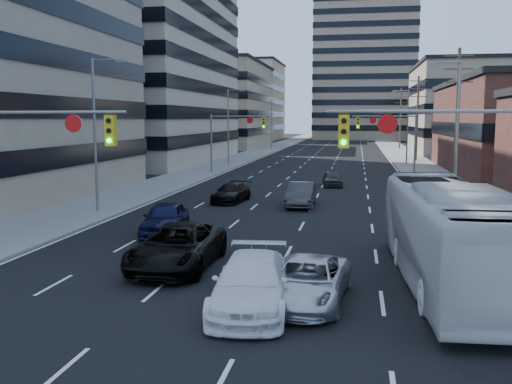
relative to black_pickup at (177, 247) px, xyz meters
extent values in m
plane|color=black|center=(2.00, -8.90, -0.81)|extent=(400.00, 400.00, 0.00)
cube|color=black|center=(2.00, 121.10, -0.80)|extent=(18.00, 300.00, 0.02)
cube|color=slate|center=(-9.50, 121.10, -0.73)|extent=(5.00, 300.00, 0.15)
cube|color=slate|center=(13.50, 121.10, -0.73)|extent=(5.00, 300.00, 0.15)
cube|color=#ADA089|center=(-25.00, 51.10, 13.19)|extent=(26.00, 34.00, 28.00)
cube|color=gray|center=(-22.00, 91.10, 7.19)|extent=(20.00, 30.00, 16.00)
cube|color=gray|center=(27.00, 79.10, 6.19)|extent=(22.00, 28.00, 14.00)
cube|color=gray|center=(8.00, 141.10, 28.19)|extent=(26.00, 26.00, 58.00)
cube|color=#ADA089|center=(-26.00, 131.10, 9.19)|extent=(24.00, 24.00, 20.00)
cube|color=gray|center=(34.00, 121.10, 5.19)|extent=(22.00, 22.00, 12.00)
cylinder|color=slate|center=(-4.75, -0.90, 4.99)|extent=(6.50, 0.12, 0.12)
cube|color=gold|center=(-2.10, -0.90, 4.34)|extent=(0.35, 0.28, 1.10)
cylinder|color=black|center=(-2.10, -1.06, 4.69)|extent=(0.18, 0.06, 0.18)
cylinder|color=black|center=(-2.10, -1.06, 4.34)|extent=(0.18, 0.06, 0.18)
cylinder|color=#0CE526|center=(-2.10, -1.06, 3.99)|extent=(0.18, 0.06, 0.18)
cylinder|color=white|center=(-3.50, -0.93, 4.59)|extent=(0.64, 0.06, 0.64)
cylinder|color=slate|center=(8.75, -0.90, 4.99)|extent=(6.50, 0.12, 0.12)
cube|color=gold|center=(6.10, -0.90, 4.34)|extent=(0.35, 0.28, 1.10)
cylinder|color=black|center=(6.10, -1.06, 4.69)|extent=(0.18, 0.06, 0.18)
cylinder|color=black|center=(6.10, -1.06, 4.34)|extent=(0.18, 0.06, 0.18)
cylinder|color=#0CE526|center=(6.10, -1.06, 3.99)|extent=(0.18, 0.06, 0.18)
cylinder|color=white|center=(7.50, -0.93, 4.59)|extent=(0.64, 0.06, 0.64)
cylinder|color=slate|center=(-8.00, 36.10, 2.19)|extent=(0.18, 0.18, 6.00)
cylinder|color=slate|center=(-5.00, 36.10, 4.99)|extent=(6.00, 0.12, 0.12)
cube|color=gold|center=(-2.60, 36.10, 4.34)|extent=(0.35, 0.28, 1.10)
cylinder|color=black|center=(-2.60, 35.94, 4.69)|extent=(0.18, 0.06, 0.18)
cylinder|color=black|center=(-2.60, 35.94, 4.34)|extent=(0.18, 0.06, 0.18)
cylinder|color=#0CE526|center=(-2.60, 35.94, 3.99)|extent=(0.18, 0.06, 0.18)
cylinder|color=white|center=(-4.00, 36.07, 4.59)|extent=(0.64, 0.06, 0.64)
cylinder|color=slate|center=(12.00, 36.10, 2.19)|extent=(0.18, 0.18, 6.00)
cylinder|color=slate|center=(9.00, 36.10, 4.99)|extent=(6.00, 0.12, 0.12)
cube|color=gold|center=(6.60, 36.10, 4.34)|extent=(0.35, 0.28, 1.10)
cylinder|color=black|center=(6.60, 35.94, 4.69)|extent=(0.18, 0.06, 0.18)
cylinder|color=black|center=(6.60, 35.94, 4.34)|extent=(0.18, 0.06, 0.18)
cylinder|color=#0CE526|center=(6.60, 35.94, 3.99)|extent=(0.18, 0.06, 0.18)
cylinder|color=white|center=(8.00, 36.07, 4.59)|extent=(0.64, 0.06, 0.64)
cylinder|color=#4C3D2D|center=(14.20, 27.10, 4.69)|extent=(0.28, 0.28, 11.00)
cube|color=#4C3D2D|center=(14.20, 27.10, 9.59)|extent=(2.20, 0.10, 0.10)
cube|color=#4C3D2D|center=(14.20, 27.10, 8.59)|extent=(2.20, 0.10, 0.10)
cube|color=#4C3D2D|center=(14.20, 27.10, 7.59)|extent=(2.20, 0.10, 0.10)
cylinder|color=#4C3D2D|center=(14.20, 57.10, 4.69)|extent=(0.28, 0.28, 11.00)
cube|color=#4C3D2D|center=(14.20, 57.10, 9.59)|extent=(2.20, 0.10, 0.10)
cube|color=#4C3D2D|center=(14.20, 57.10, 8.59)|extent=(2.20, 0.10, 0.10)
cube|color=#4C3D2D|center=(14.20, 57.10, 7.59)|extent=(2.20, 0.10, 0.10)
cylinder|color=#4C3D2D|center=(14.20, 87.10, 4.69)|extent=(0.28, 0.28, 11.00)
cube|color=#4C3D2D|center=(14.20, 87.10, 9.59)|extent=(2.20, 0.10, 0.10)
cube|color=#4C3D2D|center=(14.20, 87.10, 8.59)|extent=(2.20, 0.10, 0.10)
cube|color=#4C3D2D|center=(14.20, 87.10, 7.59)|extent=(2.20, 0.10, 0.10)
cylinder|color=slate|center=(-8.50, 11.10, 3.69)|extent=(0.16, 0.16, 9.00)
cylinder|color=slate|center=(-7.60, 11.10, 8.09)|extent=(1.80, 0.10, 0.10)
cube|color=slate|center=(-6.80, 11.10, 8.01)|extent=(0.50, 0.22, 0.14)
cylinder|color=slate|center=(-8.50, 46.10, 3.69)|extent=(0.16, 0.16, 9.00)
cylinder|color=slate|center=(-7.60, 46.10, 8.09)|extent=(1.80, 0.10, 0.10)
cube|color=slate|center=(-6.80, 46.10, 8.01)|extent=(0.50, 0.22, 0.14)
cylinder|color=slate|center=(-8.50, 81.10, 3.69)|extent=(0.16, 0.16, 9.00)
cylinder|color=slate|center=(-7.60, 81.10, 8.09)|extent=(1.80, 0.10, 0.10)
cube|color=slate|center=(-6.80, 81.10, 8.01)|extent=(0.50, 0.22, 0.14)
cylinder|color=slate|center=(12.50, 16.10, 3.69)|extent=(0.16, 0.16, 9.00)
cylinder|color=slate|center=(11.60, 16.10, 8.09)|extent=(1.80, 0.10, 0.10)
cube|color=slate|center=(10.80, 16.10, 8.01)|extent=(0.50, 0.22, 0.14)
cylinder|color=slate|center=(12.50, 51.10, 3.69)|extent=(0.16, 0.16, 9.00)
cylinder|color=slate|center=(11.60, 51.10, 8.09)|extent=(1.80, 0.10, 0.10)
cube|color=slate|center=(10.80, 51.10, 8.01)|extent=(0.50, 0.22, 0.14)
imported|color=black|center=(0.00, 0.00, 0.00)|extent=(2.70, 5.83, 1.62)
imported|color=white|center=(3.58, -4.08, -0.03)|extent=(2.61, 5.51, 1.55)
imported|color=silver|center=(5.14, -3.22, -0.13)|extent=(2.68, 5.06, 1.36)
imported|color=silver|center=(9.64, -0.49, 0.91)|extent=(3.60, 12.49, 3.44)
imported|color=black|center=(-2.52, 5.94, -0.02)|extent=(2.40, 4.80, 1.57)
imported|color=#323335|center=(3.10, 15.85, -0.04)|extent=(1.64, 4.65, 1.53)
imported|color=black|center=(-1.70, 16.97, -0.18)|extent=(2.25, 4.54, 1.27)
imported|color=#323235|center=(4.59, 27.29, -0.16)|extent=(1.92, 3.96, 1.30)
camera|label=1|loc=(6.53, -20.03, 4.76)|focal=40.00mm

